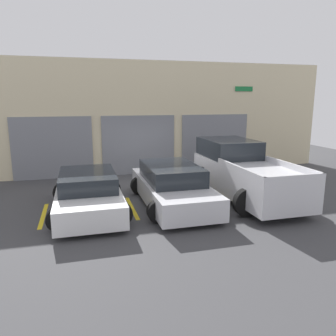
{
  "coord_description": "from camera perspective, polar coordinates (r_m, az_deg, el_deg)",
  "views": [
    {
      "loc": [
        -2.78,
        -11.46,
        3.31
      ],
      "look_at": [
        0.0,
        -1.27,
        1.1
      ],
      "focal_mm": 35.0,
      "sensor_mm": 36.0,
      "label": 1
    }
  ],
  "objects": [
    {
      "name": "parking_stripe_right",
      "position": [
        12.23,
        18.66,
        -4.5
      ],
      "size": [
        0.12,
        2.2,
        0.01
      ],
      "primitive_type": "cube",
      "color": "gold",
      "rests_on": "ground"
    },
    {
      "name": "sedan_white",
      "position": [
        10.1,
        -13.72,
        -4.29
      ],
      "size": [
        2.22,
        4.24,
        1.2
      ],
      "color": "white",
      "rests_on": "ground"
    },
    {
      "name": "sedan_side",
      "position": [
        10.47,
        0.68,
        -3.16
      ],
      "size": [
        2.23,
        4.59,
        1.29
      ],
      "color": "silver",
      "rests_on": "ground"
    },
    {
      "name": "shophouse_building",
      "position": [
        15.03,
        -4.66,
        8.52
      ],
      "size": [
        17.8,
        0.68,
        5.0
      ],
      "color": "beige",
      "rests_on": "ground"
    },
    {
      "name": "ground_plane",
      "position": [
        12.25,
        -1.57,
        -3.86
      ],
      "size": [
        28.0,
        28.0,
        0.0
      ],
      "primitive_type": "plane",
      "color": "#3D3D3F"
    },
    {
      "name": "parking_stripe_centre",
      "position": [
        11.02,
        7.27,
        -5.73
      ],
      "size": [
        0.12,
        2.2,
        0.01
      ],
      "primitive_type": "cube",
      "color": "gold",
      "rests_on": "ground"
    },
    {
      "name": "parking_stripe_far_left",
      "position": [
        10.3,
        -20.88,
        -7.71
      ],
      "size": [
        0.12,
        2.2,
        0.01
      ],
      "primitive_type": "cube",
      "color": "gold",
      "rests_on": "ground"
    },
    {
      "name": "pickup_truck",
      "position": [
        11.59,
        12.82,
        -0.6
      ],
      "size": [
        2.48,
        5.2,
        1.86
      ],
      "color": "silver",
      "rests_on": "ground"
    },
    {
      "name": "parking_stripe_left",
      "position": [
        10.35,
        -6.29,
        -6.89
      ],
      "size": [
        0.12,
        2.2,
        0.01
      ],
      "primitive_type": "cube",
      "color": "gold",
      "rests_on": "ground"
    }
  ]
}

